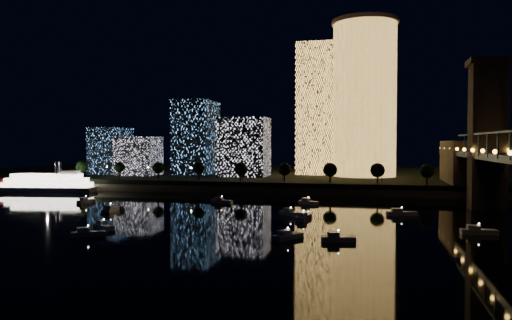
% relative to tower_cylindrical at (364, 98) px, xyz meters
% --- Properties ---
extents(ground, '(520.00, 520.00, 0.00)m').
position_rel_tower_cylindrical_xyz_m(ground, '(-23.74, -133.57, -44.94)').
color(ground, black).
rests_on(ground, ground).
extents(far_bank, '(420.00, 160.00, 5.00)m').
position_rel_tower_cylindrical_xyz_m(far_bank, '(-23.74, 26.43, -42.44)').
color(far_bank, black).
rests_on(far_bank, ground).
extents(seawall, '(420.00, 6.00, 3.00)m').
position_rel_tower_cylindrical_xyz_m(seawall, '(-23.74, -51.57, -43.44)').
color(seawall, '#6B5E4C').
rests_on(seawall, ground).
extents(tower_cylindrical, '(34.00, 34.00, 79.64)m').
position_rel_tower_cylindrical_xyz_m(tower_cylindrical, '(0.00, 0.00, 0.00)').
color(tower_cylindrical, '#FFB851').
rests_on(tower_cylindrical, far_bank).
extents(tower_rectangular, '(22.25, 22.25, 70.78)m').
position_rel_tower_cylindrical_xyz_m(tower_rectangular, '(-24.77, 11.47, -4.55)').
color(tower_rectangular, '#FFB851').
rests_on(tower_rectangular, far_bank).
extents(midrise_blocks, '(98.78, 40.56, 40.35)m').
position_rel_tower_cylindrical_xyz_m(midrise_blocks, '(-94.53, -8.17, -23.94)').
color(midrise_blocks, silver).
rests_on(midrise_blocks, far_bank).
extents(riverboat, '(47.40, 16.64, 14.01)m').
position_rel_tower_cylindrical_xyz_m(riverboat, '(-141.65, -64.82, -41.35)').
color(riverboat, silver).
rests_on(riverboat, ground).
extents(motorboats, '(134.07, 79.65, 2.78)m').
position_rel_tower_cylindrical_xyz_m(motorboats, '(-28.99, -121.68, -44.13)').
color(motorboats, silver).
rests_on(motorboats, ground).
extents(esplanade_trees, '(165.95, 6.18, 8.59)m').
position_rel_tower_cylindrical_xyz_m(esplanade_trees, '(-47.91, -45.57, -34.48)').
color(esplanade_trees, black).
rests_on(esplanade_trees, far_bank).
extents(street_lamps, '(132.70, 0.70, 5.65)m').
position_rel_tower_cylindrical_xyz_m(street_lamps, '(-57.74, -39.57, -35.92)').
color(street_lamps, black).
rests_on(street_lamps, far_bank).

